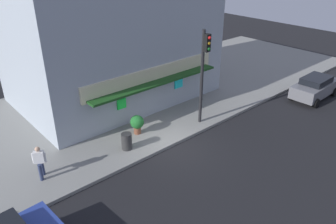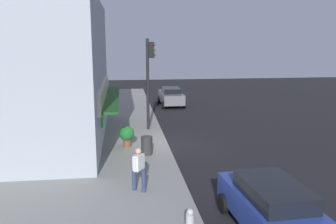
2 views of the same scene
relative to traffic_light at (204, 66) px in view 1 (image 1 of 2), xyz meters
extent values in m
plane|color=black|center=(-2.91, -0.70, -3.69)|extent=(65.40, 65.40, 0.00)
cube|color=gray|center=(-2.91, 5.38, -3.60)|extent=(43.60, 12.16, 0.18)
cube|color=#9EA8B2|center=(-1.47, 6.91, 0.24)|extent=(12.51, 8.38, 7.51)
cube|color=beige|center=(-1.47, 2.64, -0.91)|extent=(9.50, 0.16, 0.93)
cube|color=#194719|center=(-1.47, 2.29, -1.26)|extent=(9.00, 0.90, 0.12)
cube|color=#19E53F|center=(-3.78, 2.66, -2.07)|extent=(0.57, 0.08, 0.60)
cube|color=#19D8E5|center=(0.64, 2.66, -2.00)|extent=(0.66, 0.08, 0.58)
cylinder|color=black|center=(0.00, 0.10, -0.76)|extent=(0.18, 0.18, 5.51)
cube|color=black|center=(0.00, -0.15, 1.32)|extent=(0.32, 0.28, 0.95)
sphere|color=red|center=(0.00, -0.30, 1.62)|extent=(0.18, 0.18, 0.18)
sphere|color=brown|center=(0.00, -0.30, 1.32)|extent=(0.18, 0.18, 0.18)
sphere|color=#0F4C19|center=(0.00, -0.30, 1.02)|extent=(0.18, 0.18, 0.18)
cylinder|color=#2D2D2D|center=(-5.00, 0.53, -3.07)|extent=(0.55, 0.55, 0.89)
cylinder|color=navy|center=(-9.14, 1.28, -3.10)|extent=(0.22, 0.22, 0.83)
cylinder|color=navy|center=(-9.36, 0.95, -3.10)|extent=(0.22, 0.22, 0.83)
cube|color=silver|center=(-9.25, 1.12, -2.41)|extent=(0.51, 0.45, 0.55)
sphere|color=tan|center=(-9.25, 1.12, -2.00)|extent=(0.22, 0.22, 0.22)
cylinder|color=silver|center=(-9.46, 1.26, -2.44)|extent=(0.14, 0.14, 0.50)
cylinder|color=silver|center=(-9.04, 0.98, -2.44)|extent=(0.14, 0.14, 0.50)
cylinder|color=brown|center=(-3.63, 1.46, -3.32)|extent=(0.40, 0.40, 0.39)
sphere|color=#1E6628|center=(-3.63, 1.46, -2.80)|extent=(0.77, 0.77, 0.77)
cube|color=slate|center=(8.78, -2.53, -2.96)|extent=(4.07, 1.82, 0.82)
cube|color=black|center=(8.78, -2.53, -2.34)|extent=(2.21, 1.50, 0.42)
cylinder|color=black|center=(10.17, -1.63, -3.37)|extent=(0.64, 0.23, 0.64)
cylinder|color=black|center=(10.21, -3.36, -3.37)|extent=(0.64, 0.23, 0.64)
cylinder|color=black|center=(7.35, -1.69, -3.37)|extent=(0.64, 0.23, 0.64)
cylinder|color=black|center=(7.38, -3.42, -3.37)|extent=(0.64, 0.23, 0.64)
camera|label=1|loc=(-13.06, -11.81, 5.94)|focal=35.56mm
camera|label=2|loc=(-21.59, 1.63, 1.90)|focal=38.43mm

